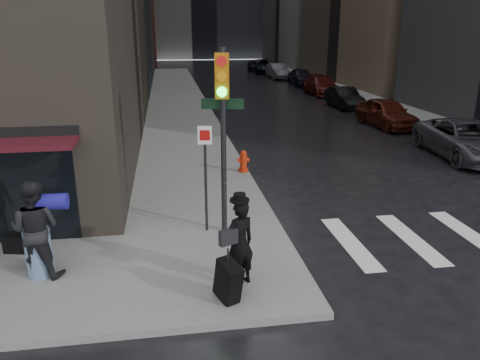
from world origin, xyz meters
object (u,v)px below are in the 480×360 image
at_px(parked_car_2, 344,98).
at_px(parked_car_6, 263,66).
at_px(parked_car_0, 466,139).
at_px(man_overcoat, 237,249).
at_px(man_jeans, 35,229).
at_px(parked_car_3, 321,85).
at_px(parked_car_5, 278,71).
at_px(fire_hydrant, 243,162).
at_px(traffic_light, 221,118).
at_px(parked_car_1, 386,113).
at_px(parked_car_4, 301,77).

relative_size(parked_car_2, parked_car_6, 0.72).
relative_size(parked_car_0, parked_car_2, 1.33).
height_order(man_overcoat, man_jeans, man_jeans).
xyz_separation_m(parked_car_3, parked_car_5, (-0.49, 12.68, 0.04)).
bearing_deg(fire_hydrant, traffic_light, -105.08).
relative_size(traffic_light, parked_car_1, 1.01).
xyz_separation_m(parked_car_4, parked_car_6, (-0.99, 12.68, 0.01)).
height_order(fire_hydrant, parked_car_0, parked_car_0).
distance_m(parked_car_2, parked_car_3, 6.36).
distance_m(traffic_light, parked_car_0, 12.47).
xyz_separation_m(fire_hydrant, parked_car_5, (9.02, 32.73, 0.27)).
relative_size(fire_hydrant, parked_car_5, 0.17).
relative_size(man_jeans, parked_car_2, 0.51).
bearing_deg(parked_car_6, man_overcoat, -105.97).
bearing_deg(parked_car_5, traffic_light, -106.65).
height_order(traffic_light, fire_hydrant, traffic_light).
relative_size(parked_car_4, parked_car_6, 0.80).
relative_size(man_overcoat, man_jeans, 0.95).
bearing_deg(traffic_light, parked_car_6, 87.71).
bearing_deg(parked_car_0, fire_hydrant, -168.74).
xyz_separation_m(man_overcoat, parked_car_0, (10.68, 8.71, -0.22)).
bearing_deg(traffic_light, fire_hydrant, 85.51).
relative_size(parked_car_3, parked_car_5, 1.07).
bearing_deg(parked_car_2, man_jeans, -125.83).
bearing_deg(parked_car_1, parked_car_5, 85.29).
relative_size(traffic_light, parked_car_5, 0.96).
height_order(parked_car_1, parked_car_5, parked_car_5).
bearing_deg(parked_car_4, fire_hydrant, -108.16).
bearing_deg(fire_hydrant, parked_car_0, 6.33).
relative_size(parked_car_0, parked_car_5, 1.16).
bearing_deg(parked_car_0, parked_car_4, 93.95).
xyz_separation_m(parked_car_4, parked_car_5, (-0.70, 6.34, -0.01)).
xyz_separation_m(fire_hydrant, parked_car_4, (9.72, 26.39, 0.28)).
bearing_deg(parked_car_4, man_jeans, -112.49).
bearing_deg(man_overcoat, fire_hydrant, -125.11).
bearing_deg(parked_car_6, parked_car_5, -91.08).
bearing_deg(parked_car_3, fire_hydrant, -115.58).
bearing_deg(fire_hydrant, parked_car_3, 64.60).
xyz_separation_m(traffic_light, parked_car_5, (10.38, 37.77, -2.27)).
bearing_deg(parked_car_1, parked_car_3, 82.76).
distance_m(parked_car_0, parked_car_6, 38.04).
distance_m(man_overcoat, man_jeans, 4.11).
bearing_deg(parked_car_2, traffic_light, -119.48).
relative_size(man_overcoat, fire_hydrant, 2.51).
height_order(man_overcoat, parked_car_4, man_overcoat).
distance_m(traffic_light, parked_car_1, 16.25).
relative_size(parked_car_2, parked_car_4, 0.89).
relative_size(fire_hydrant, parked_car_6, 0.14).
relative_size(man_overcoat, parked_car_6, 0.34).
relative_size(parked_car_3, parked_car_6, 0.88).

